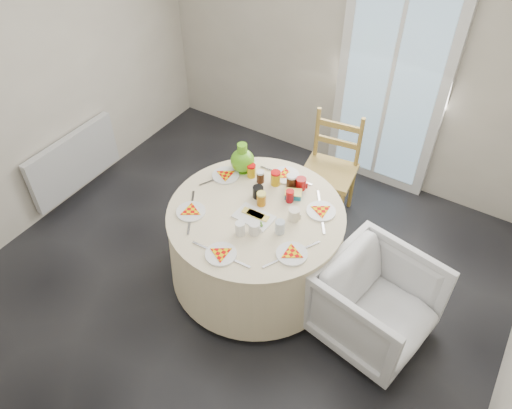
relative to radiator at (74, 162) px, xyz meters
The scene contains 14 objects.
floor 1.99m from the radiator, ahead, with size 4.00×4.00×0.00m, color black.
wall_back 2.80m from the radiator, 42.86° to the left, with size 4.00×0.02×2.60m, color #BCB5A3.
wall_left 0.94m from the radiator, 106.70° to the right, with size 0.02×4.00×2.60m, color #BCB5A3.
glass_door 3.00m from the radiator, 36.79° to the left, with size 1.00×0.08×2.10m, color silver.
radiator is the anchor object (origin of this frame).
table 2.00m from the radiator, ahead, with size 1.37×1.37×0.69m, color beige.
wooden_chair 2.37m from the radiator, 24.99° to the left, with size 0.45×0.43×1.01m, color #A0883C, non-canonical shape.
armchair 3.03m from the radiator, ahead, with size 0.74×0.69×0.76m, color silver.
place_settings 2.04m from the radiator, ahead, with size 1.18×1.18×0.02m, color silver, non-canonical shape.
jar_cluster 2.02m from the radiator, ahead, with size 0.46×0.23×0.13m, color brown, non-canonical shape.
butter_tub 2.22m from the radiator, ahead, with size 0.13×0.09×0.05m, color #126A85.
green_pitcher 1.76m from the radiator, 13.25° to the left, with size 0.19×0.19×0.25m, color #54A717, non-canonical shape.
cheese_platter 2.06m from the radiator, ahead, with size 0.29×0.18×0.04m, color white, non-canonical shape.
mugs_glasses 2.15m from the radiator, ahead, with size 0.63×0.63×0.11m, color #9F9F9F, non-canonical shape.
Camera 1 is at (1.47, -2.03, 3.29)m, focal length 35.00 mm.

